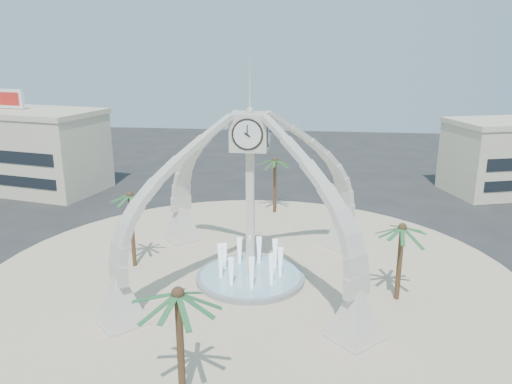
# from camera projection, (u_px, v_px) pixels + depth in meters

# --- Properties ---
(ground) EXTENTS (140.00, 140.00, 0.00)m
(ground) POSITION_uv_depth(u_px,v_px,m) (250.00, 280.00, 36.85)
(ground) COLOR #282828
(ground) RESTS_ON ground
(plaza) EXTENTS (40.00, 40.00, 0.06)m
(plaza) POSITION_uv_depth(u_px,v_px,m) (250.00, 280.00, 36.84)
(plaza) COLOR beige
(plaza) RESTS_ON ground
(clock_tower) EXTENTS (17.94, 17.94, 16.30)m
(clock_tower) POSITION_uv_depth(u_px,v_px,m) (250.00, 196.00, 35.05)
(clock_tower) COLOR beige
(clock_tower) RESTS_ON ground
(fountain) EXTENTS (8.00, 8.00, 3.62)m
(fountain) POSITION_uv_depth(u_px,v_px,m) (250.00, 276.00, 36.77)
(fountain) COLOR #959598
(fountain) RESTS_ON ground
(building_nw) EXTENTS (23.75, 13.73, 11.90)m
(building_nw) POSITION_uv_depth(u_px,v_px,m) (13.00, 148.00, 60.28)
(building_nw) COLOR beige
(building_nw) RESTS_ON ground
(palm_east) EXTENTS (4.26, 4.26, 5.90)m
(palm_east) POSITION_uv_depth(u_px,v_px,m) (402.00, 229.00, 32.59)
(palm_east) COLOR brown
(palm_east) RESTS_ON ground
(palm_west) EXTENTS (4.11, 4.11, 6.46)m
(palm_west) POSITION_uv_depth(u_px,v_px,m) (130.00, 196.00, 37.56)
(palm_west) COLOR brown
(palm_west) RESTS_ON ground
(palm_north) EXTENTS (3.78, 3.78, 6.28)m
(palm_north) POSITION_uv_depth(u_px,v_px,m) (275.00, 161.00, 50.44)
(palm_north) COLOR brown
(palm_north) RESTS_ON ground
(palm_south) EXTENTS (5.04, 5.04, 6.49)m
(palm_south) POSITION_uv_depth(u_px,v_px,m) (178.00, 295.00, 22.66)
(palm_south) COLOR brown
(palm_south) RESTS_ON ground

